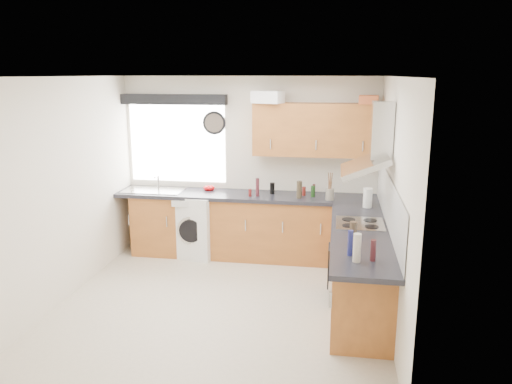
% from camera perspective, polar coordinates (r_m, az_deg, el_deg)
% --- Properties ---
extents(ground_plane, '(3.60, 3.60, 0.00)m').
position_cam_1_polar(ground_plane, '(5.80, -3.87, -12.49)').
color(ground_plane, beige).
extents(ceiling, '(3.60, 3.60, 0.02)m').
position_cam_1_polar(ceiling, '(5.22, -4.31, 13.03)').
color(ceiling, white).
rests_on(ceiling, wall_back).
extents(wall_back, '(3.60, 0.02, 2.50)m').
position_cam_1_polar(wall_back, '(7.10, -0.77, 3.00)').
color(wall_back, silver).
rests_on(wall_back, ground_plane).
extents(wall_front, '(3.60, 0.02, 2.50)m').
position_cam_1_polar(wall_front, '(3.72, -10.44, -6.93)').
color(wall_front, silver).
rests_on(wall_front, ground_plane).
extents(wall_left, '(0.02, 3.60, 2.50)m').
position_cam_1_polar(wall_left, '(6.04, -20.94, 0.26)').
color(wall_left, silver).
rests_on(wall_left, ground_plane).
extents(wall_right, '(0.02, 3.60, 2.50)m').
position_cam_1_polar(wall_right, '(5.27, 15.34, -1.14)').
color(wall_right, silver).
rests_on(wall_right, ground_plane).
extents(window, '(1.40, 0.02, 1.10)m').
position_cam_1_polar(window, '(7.30, -8.98, 5.50)').
color(window, white).
rests_on(window, wall_back).
extents(window_blind, '(1.50, 0.18, 0.14)m').
position_cam_1_polar(window_blind, '(7.16, -9.39, 10.41)').
color(window_blind, black).
rests_on(window_blind, wall_back).
extents(splashback, '(0.01, 3.00, 0.54)m').
position_cam_1_polar(splashback, '(5.58, 14.88, -1.07)').
color(splashback, white).
rests_on(splashback, wall_right).
extents(base_cab_back, '(3.00, 0.58, 0.86)m').
position_cam_1_polar(base_cab_back, '(7.04, -1.96, -3.98)').
color(base_cab_back, brown).
rests_on(base_cab_back, ground_plane).
extents(base_cab_corner, '(0.60, 0.60, 0.86)m').
position_cam_1_polar(base_cab_corner, '(6.91, 11.19, -4.56)').
color(base_cab_corner, brown).
rests_on(base_cab_corner, ground_plane).
extents(base_cab_right, '(0.58, 2.10, 0.86)m').
position_cam_1_polar(base_cab_right, '(5.64, 11.71, -8.74)').
color(base_cab_right, brown).
rests_on(base_cab_right, ground_plane).
extents(worktop_back, '(3.60, 0.62, 0.05)m').
position_cam_1_polar(worktop_back, '(6.89, -1.19, -0.43)').
color(worktop_back, black).
rests_on(worktop_back, base_cab_back).
extents(worktop_right, '(0.62, 2.42, 0.05)m').
position_cam_1_polar(worktop_right, '(5.35, 11.89, -4.82)').
color(worktop_right, black).
rests_on(worktop_right, base_cab_right).
extents(sink, '(0.84, 0.46, 0.10)m').
position_cam_1_polar(sink, '(7.23, -11.62, 0.48)').
color(sink, '#AEAEAE').
rests_on(sink, worktop_back).
extents(oven, '(0.56, 0.58, 0.85)m').
position_cam_1_polar(oven, '(5.79, 11.55, -8.23)').
color(oven, black).
rests_on(oven, ground_plane).
extents(hob_plate, '(0.52, 0.52, 0.01)m').
position_cam_1_polar(hob_plate, '(5.62, 11.78, -3.56)').
color(hob_plate, '#AEAEAE').
rests_on(hob_plate, worktop_right).
extents(extractor_hood, '(0.52, 0.78, 0.66)m').
position_cam_1_polar(extractor_hood, '(5.45, 13.26, 5.02)').
color(extractor_hood, '#AEAEAE').
rests_on(extractor_hood, wall_right).
extents(upper_cabinets, '(1.70, 0.35, 0.70)m').
position_cam_1_polar(upper_cabinets, '(6.75, 6.98, 7.08)').
color(upper_cabinets, brown).
rests_on(upper_cabinets, wall_back).
extents(washing_machine, '(0.71, 0.69, 0.88)m').
position_cam_1_polar(washing_machine, '(7.14, -6.80, -3.72)').
color(washing_machine, white).
rests_on(washing_machine, ground_plane).
extents(wall_clock, '(0.33, 0.04, 0.33)m').
position_cam_1_polar(wall_clock, '(7.10, -4.83, 7.87)').
color(wall_clock, black).
rests_on(wall_clock, wall_back).
extents(casserole, '(0.44, 0.37, 0.16)m').
position_cam_1_polar(casserole, '(6.67, 1.37, 10.80)').
color(casserole, white).
rests_on(casserole, upper_cabinets).
extents(storage_box, '(0.26, 0.22, 0.11)m').
position_cam_1_polar(storage_box, '(6.62, 12.76, 10.25)').
color(storage_box, '#BD572D').
rests_on(storage_box, upper_cabinets).
extents(utensil_pot, '(0.12, 0.12, 0.15)m').
position_cam_1_polar(utensil_pot, '(6.61, 8.42, -0.27)').
color(utensil_pot, slate).
rests_on(utensil_pot, worktop_back).
extents(kitchen_roll, '(0.13, 0.13, 0.24)m').
position_cam_1_polar(kitchen_roll, '(6.32, 12.64, -0.65)').
color(kitchen_roll, white).
rests_on(kitchen_roll, worktop_right).
extents(tomato_cluster, '(0.18, 0.18, 0.06)m').
position_cam_1_polar(tomato_cluster, '(7.14, -5.40, 0.46)').
color(tomato_cluster, red).
rests_on(tomato_cluster, worktop_back).
extents(jar_0, '(0.07, 0.07, 0.15)m').
position_cam_1_polar(jar_0, '(6.88, 1.87, 0.43)').
color(jar_0, black).
rests_on(jar_0, worktop_back).
extents(jar_1, '(0.06, 0.06, 0.15)m').
position_cam_1_polar(jar_1, '(6.75, 6.53, 0.07)').
color(jar_1, '#183814').
rests_on(jar_1, worktop_back).
extents(jar_2, '(0.07, 0.07, 0.23)m').
position_cam_1_polar(jar_2, '(6.66, 4.96, 0.27)').
color(jar_2, '#372D1E').
rests_on(jar_2, worktop_back).
extents(jar_3, '(0.04, 0.04, 0.10)m').
position_cam_1_polar(jar_3, '(6.74, -0.69, -0.08)').
color(jar_3, '#591312').
rests_on(jar_3, worktop_back).
extents(jar_4, '(0.04, 0.04, 0.13)m').
position_cam_1_polar(jar_4, '(6.94, 6.64, 0.37)').
color(jar_4, '#441918').
rests_on(jar_4, worktop_back).
extents(jar_5, '(0.05, 0.05, 0.12)m').
position_cam_1_polar(jar_5, '(6.82, 5.50, 0.10)').
color(jar_5, maroon).
rests_on(jar_5, worktop_back).
extents(jar_6, '(0.05, 0.05, 0.25)m').
position_cam_1_polar(jar_6, '(6.74, 0.16, 0.55)').
color(jar_6, '#43181E').
rests_on(jar_6, worktop_back).
extents(bottle_0, '(0.05, 0.05, 0.24)m').
position_cam_1_polar(bottle_0, '(4.63, 10.71, -5.75)').
color(bottle_0, navy).
rests_on(bottle_0, worktop_right).
extents(bottle_1, '(0.05, 0.05, 0.19)m').
position_cam_1_polar(bottle_1, '(4.55, 13.24, -6.51)').
color(bottle_1, '#361318').
rests_on(bottle_1, worktop_right).
extents(bottle_2, '(0.07, 0.07, 0.23)m').
position_cam_1_polar(bottle_2, '(4.91, 11.03, -4.67)').
color(bottle_2, '#3D3022').
rests_on(bottle_2, worktop_right).
extents(bottle_3, '(0.07, 0.07, 0.26)m').
position_cam_1_polar(bottle_3, '(4.49, 11.47, -6.27)').
color(bottle_3, '#B0A596').
rests_on(bottle_3, worktop_right).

